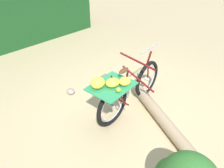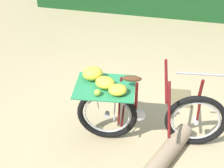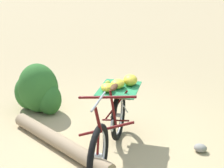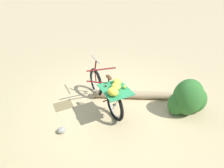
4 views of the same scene
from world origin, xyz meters
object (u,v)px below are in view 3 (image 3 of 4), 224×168
(shrub_cluster, at_px, (38,91))
(path_stone, at_px, (200,148))
(bicycle, at_px, (112,120))
(fallen_log, at_px, (59,142))

(shrub_cluster, distance_m, path_stone, 2.82)
(bicycle, xyz_separation_m, path_stone, (1.17, 0.32, -0.43))
(bicycle, relative_size, path_stone, 10.13)
(shrub_cluster, xyz_separation_m, path_stone, (2.73, -0.62, -0.33))
(bicycle, height_order, path_stone, bicycle)
(path_stone, bearing_deg, shrub_cluster, 167.21)
(bicycle, distance_m, path_stone, 1.28)
(path_stone, bearing_deg, fallen_log, -168.03)
(bicycle, distance_m, fallen_log, 0.84)
(shrub_cluster, bearing_deg, bicycle, -30.83)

